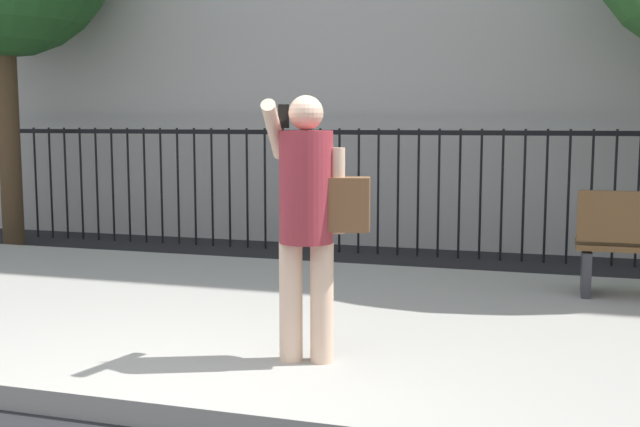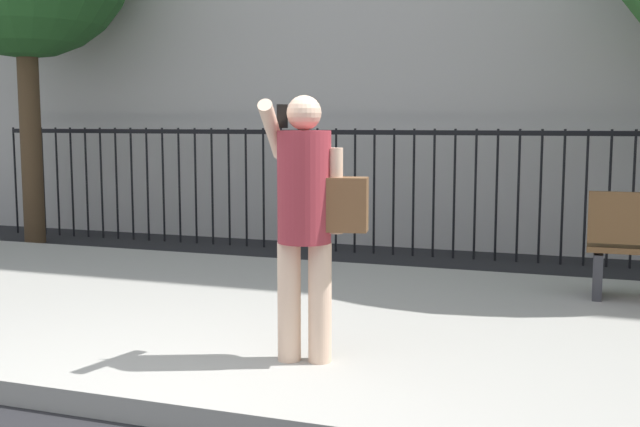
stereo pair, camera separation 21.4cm
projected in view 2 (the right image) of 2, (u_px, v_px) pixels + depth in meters
sidewalk at (299, 319)px, 6.32m from camera, size 28.00×4.40×0.15m
iron_fence at (404, 175)px, 9.67m from camera, size 12.03×0.04×1.60m
pedestrian_on_phone at (308, 209)px, 4.86m from camera, size 0.69×0.50×1.70m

